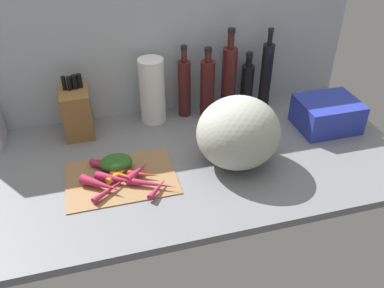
{
  "coord_description": "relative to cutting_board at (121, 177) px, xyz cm",
  "views": [
    {
      "loc": [
        -26.55,
        -118.6,
        91.92
      ],
      "look_at": [
        4.33,
        -5.3,
        9.45
      ],
      "focal_mm": 38.32,
      "sensor_mm": 36.0,
      "label": 1
    }
  ],
  "objects": [
    {
      "name": "ground_plane",
      "position": [
        21.52,
        5.88,
        -1.9
      ],
      "size": [
        170.0,
        80.0,
        3.0
      ],
      "primitive_type": "cube",
      "color": "slate"
    },
    {
      "name": "wall_back",
      "position": [
        21.52,
        44.38,
        29.6
      ],
      "size": [
        170.0,
        3.0,
        60.0
      ],
      "primitive_type": "cube",
      "color": "#ADB7C1",
      "rests_on": "ground_plane"
    },
    {
      "name": "cutting_board",
      "position": [
        0.0,
        0.0,
        0.0
      ],
      "size": [
        37.9,
        27.13,
        0.8
      ],
      "primitive_type": "cube",
      "color": "#997047",
      "rests_on": "ground_plane"
    },
    {
      "name": "carrot_0",
      "position": [
        0.86,
        1.32,
        1.62
      ],
      "size": [
        12.68,
        10.92,
        2.45
      ],
      "primitive_type": "cone",
      "rotation": [
        0.0,
        1.57,
        0.68
      ],
      "color": "orange",
      "rests_on": "cutting_board"
    },
    {
      "name": "carrot_1",
      "position": [
        9.68,
        -8.33,
        1.63
      ],
      "size": [
        16.34,
        9.76,
        2.46
      ],
      "primitive_type": "cone",
      "rotation": [
        0.0,
        1.57,
        -0.46
      ],
      "color": "#B2264C",
      "rests_on": "cutting_board"
    },
    {
      "name": "carrot_2",
      "position": [
        -1.42,
        -3.09,
        2.03
      ],
      "size": [
        15.05,
        10.69,
        3.25
      ],
      "primitive_type": "cone",
      "rotation": [
        0.0,
        1.57,
        -0.53
      ],
      "color": "#B2264C",
      "rests_on": "cutting_board"
    },
    {
      "name": "carrot_3",
      "position": [
        11.04,
        -10.68,
        1.5
      ],
      "size": [
        8.61,
        9.49,
        2.21
      ],
      "primitive_type": "cone",
      "rotation": [
        0.0,
        1.57,
        0.86
      ],
      "color": "#B2264C",
      "rests_on": "cutting_board"
    },
    {
      "name": "carrot_4",
      "position": [
        7.49,
        -2.39,
        1.54
      ],
      "size": [
        10.72,
        6.38,
        2.27
      ],
      "primitive_type": "cone",
      "rotation": [
        0.0,
        1.57,
        -0.41
      ],
      "color": "red",
      "rests_on": "cutting_board"
    },
    {
      "name": "carrot_5",
      "position": [
        -6.96,
        -4.72,
        2.17
      ],
      "size": [
        14.13,
        12.2,
        3.53
      ],
      "primitive_type": "cone",
      "rotation": [
        0.0,
        1.57,
        -0.67
      ],
      "color": "#B2264C",
      "rests_on": "cutting_board"
    },
    {
      "name": "carrot_6",
      "position": [
        1.14,
        -1.48,
        1.54
      ],
      "size": [
        9.77,
        7.67,
        2.29
      ],
      "primitive_type": "cone",
      "rotation": [
        0.0,
        1.57,
        -0.6
      ],
      "color": "orange",
      "rests_on": "cutting_board"
    },
    {
      "name": "carrot_7",
      "position": [
        -3.68,
        -6.6,
        1.47
      ],
      "size": [
        14.28,
        11.36,
        2.14
      ],
      "primitive_type": "cone",
      "rotation": [
        0.0,
        1.57,
        0.64
      ],
      "color": "#B2264C",
      "rests_on": "cutting_board"
    },
    {
      "name": "carrot_8",
      "position": [
        -4.58,
        4.52,
        1.65
      ],
      "size": [
        11.13,
        11.81,
        2.51
      ],
      "primitive_type": "cone",
      "rotation": [
        0.0,
        1.57,
        -0.83
      ],
      "color": "#B2264C",
      "rests_on": "cutting_board"
    },
    {
      "name": "carrot_9",
      "position": [
        -1.55,
        6.87,
        1.59
      ],
      "size": [
        12.64,
        5.99,
        2.37
      ],
      "primitive_type": "cone",
      "rotation": [
        0.0,
        1.57,
        -0.3
      ],
      "color": "#B2264C",
      "rests_on": "cutting_board"
    },
    {
      "name": "carrot_10",
      "position": [
        5.87,
        -0.89,
        2.03
      ],
      "size": [
        10.56,
        10.26,
        3.26
      ],
      "primitive_type": "cone",
      "rotation": [
        0.0,
        1.57,
        0.76
      ],
      "color": "#B2264C",
      "rests_on": "cutting_board"
    },
    {
      "name": "carrot_greens_pile",
      "position": [
        -0.88,
        5.1,
        2.88
      ],
      "size": [
        11.71,
        9.01,
        4.95
      ],
      "primitive_type": "ellipsoid",
      "color": "#2D6023",
      "rests_on": "cutting_board"
    },
    {
      "name": "winter_squash",
      "position": [
        41.95,
        -1.92,
        12.56
      ],
      "size": [
        29.67,
        27.47,
        25.92
      ],
      "primitive_type": "ellipsoid",
      "color": "#B2B7A8",
      "rests_on": "ground_plane"
    },
    {
      "name": "knife_block",
      "position": [
        -12.15,
        34.1,
        9.39
      ],
      "size": [
        10.95,
        16.42,
        24.5
      ],
      "color": "olive",
      "rests_on": "ground_plane"
    },
    {
      "name": "paper_towel_roll",
      "position": [
        18.53,
        35.38,
        13.34
      ],
      "size": [
        10.36,
        10.36,
        27.48
      ],
      "primitive_type": "cylinder",
      "color": "white",
      "rests_on": "ground_plane"
    },
    {
      "name": "bottle_0",
      "position": [
        32.26,
        36.21,
        12.64
      ],
      "size": [
        5.3,
        5.3,
        31.29
      ],
      "color": "#471919",
      "rests_on": "ground_plane"
    },
    {
      "name": "bottle_1",
      "position": [
        41.35,
        33.17,
        12.75
      ],
      "size": [
        6.06,
        6.06,
        30.63
      ],
      "color": "#471919",
      "rests_on": "ground_plane"
    },
    {
      "name": "bottle_2",
      "position": [
        51.34,
        34.85,
        14.88
      ],
      "size": [
        6.3,
        6.3,
        36.87
      ],
      "color": "#471919",
      "rests_on": "ground_plane"
    },
    {
      "name": "bottle_3",
      "position": [
        60.91,
        37.33,
        9.91
      ],
      "size": [
        5.55,
        5.55,
        24.83
      ],
      "color": "black",
      "rests_on": "ground_plane"
    },
    {
      "name": "bottle_4",
      "position": [
        68.49,
        35.19,
        14.52
      ],
      "size": [
        5.02,
        5.02,
        35.23
      ],
      "color": "black",
      "rests_on": "ground_plane"
    },
    {
      "name": "dish_rack",
      "position": [
        85.86,
        11.31,
        5.65
      ],
      "size": [
        23.75,
        19.57,
        12.11
      ],
      "primitive_type": "cube",
      "color": "#2838AD",
      "rests_on": "ground_plane"
    }
  ]
}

